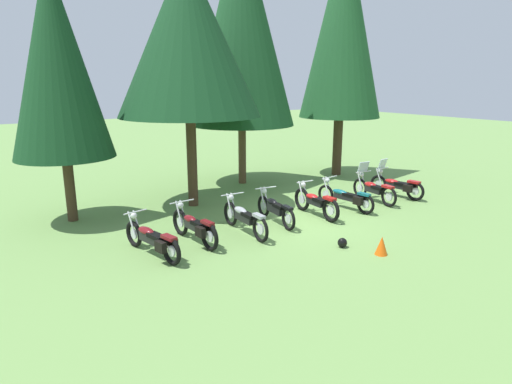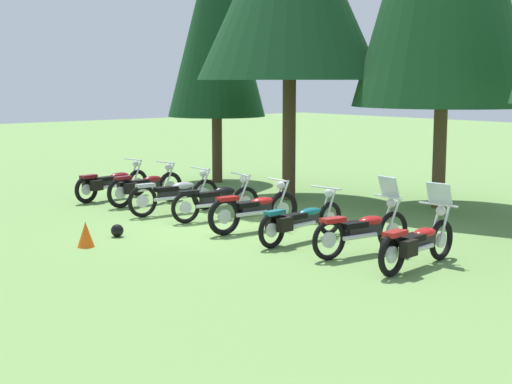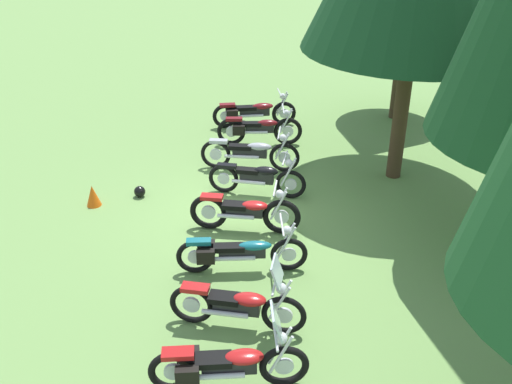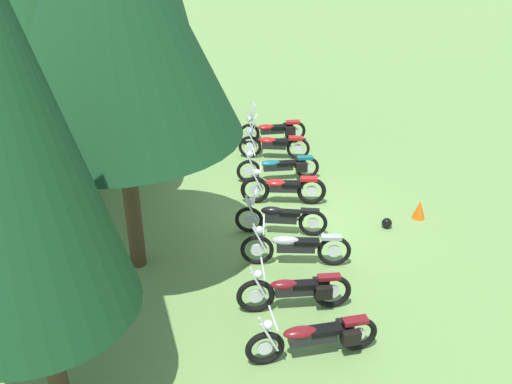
# 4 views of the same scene
# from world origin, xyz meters

# --- Properties ---
(ground_plane) EXTENTS (80.00, 80.00, 0.00)m
(ground_plane) POSITION_xyz_m (0.00, 0.00, 0.00)
(ground_plane) COLOR #6B934C
(motorcycle_0) EXTENTS (0.82, 2.38, 1.00)m
(motorcycle_0) POSITION_xyz_m (-4.85, -0.15, 0.44)
(motorcycle_0) COLOR black
(motorcycle_0) RESTS_ON ground_plane
(motorcycle_1) EXTENTS (0.74, 2.26, 1.03)m
(motorcycle_1) POSITION_xyz_m (-3.57, 0.06, 0.46)
(motorcycle_1) COLOR black
(motorcycle_1) RESTS_ON ground_plane
(motorcycle_2) EXTENTS (0.76, 2.42, 1.02)m
(motorcycle_2) POSITION_xyz_m (-2.06, -0.04, 0.46)
(motorcycle_2) COLOR black
(motorcycle_2) RESTS_ON ground_plane
(motorcycle_3) EXTENTS (0.74, 2.20, 1.00)m
(motorcycle_3) POSITION_xyz_m (-0.78, 0.20, 0.45)
(motorcycle_3) COLOR black
(motorcycle_3) RESTS_ON ground_plane
(motorcycle_4) EXTENTS (0.65, 2.25, 1.03)m
(motorcycle_4) POSITION_xyz_m (0.73, 0.02, 0.46)
(motorcycle_4) COLOR black
(motorcycle_4) RESTS_ON ground_plane
(motorcycle_5) EXTENTS (0.75, 2.37, 0.99)m
(motorcycle_5) POSITION_xyz_m (2.10, 0.00, 0.43)
(motorcycle_5) COLOR black
(motorcycle_5) RESTS_ON ground_plane
(motorcycle_6) EXTENTS (0.70, 2.19, 1.37)m
(motorcycle_6) POSITION_xyz_m (3.61, 0.12, 0.47)
(motorcycle_6) COLOR black
(motorcycle_6) RESTS_ON ground_plane
(motorcycle_7) EXTENTS (0.79, 2.23, 1.36)m
(motorcycle_7) POSITION_xyz_m (4.84, 0.06, 0.46)
(motorcycle_7) COLOR black
(motorcycle_7) RESTS_ON ground_plane
(pine_tree_0) EXTENTS (2.91, 2.91, 7.64)m
(pine_tree_0) POSITION_xyz_m (-5.80, 4.01, 4.80)
(pine_tree_0) COLOR #42301E
(pine_tree_0) RESTS_ON ground_plane
(pine_tree_1) EXTENTS (4.70, 4.70, 8.14)m
(pine_tree_1) POSITION_xyz_m (-1.92, 3.40, 5.59)
(pine_tree_1) COLOR #42301E
(pine_tree_1) RESTS_ON ground_plane
(traffic_cone) EXTENTS (0.32, 0.32, 0.48)m
(traffic_cone) POSITION_xyz_m (-0.13, -3.35, 0.24)
(traffic_cone) COLOR #EA590F
(traffic_cone) RESTS_ON ground_plane
(dropped_helmet) EXTENTS (0.25, 0.25, 0.25)m
(dropped_helmet) POSITION_xyz_m (-0.57, -2.44, 0.13)
(dropped_helmet) COLOR black
(dropped_helmet) RESTS_ON ground_plane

